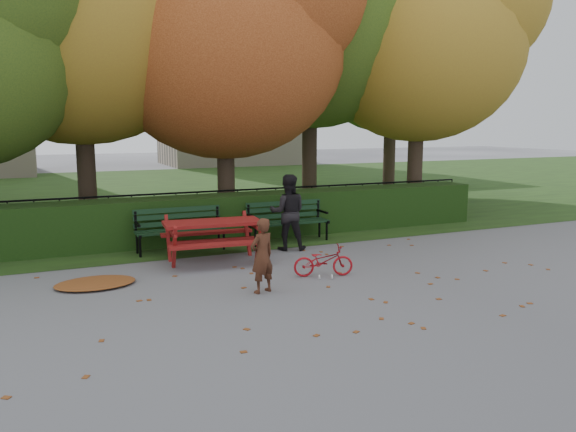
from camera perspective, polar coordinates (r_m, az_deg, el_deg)
name	(u,v)px	position (r m, az deg, el deg)	size (l,w,h in m)	color
ground	(318,291)	(8.81, 3.06, -7.67)	(90.00, 90.00, 0.00)	gray
grass_strip	(152,192)	(22.00, -13.67, 2.34)	(90.00, 90.00, 0.00)	#1D3214
building_right	(233,71)	(37.58, -5.57, 14.49)	(9.00, 6.00, 12.00)	#C5B49B
hedge	(228,217)	(12.77, -6.08, -0.08)	(13.00, 0.90, 1.00)	black
iron_fence	(218,210)	(13.52, -7.12, 0.58)	(14.00, 0.04, 1.02)	black
tree_b	(94,0)	(14.60, -19.13, 20.00)	(6.72, 6.40, 8.79)	#32221B
tree_c	(240,31)	(14.43, -4.94, 18.26)	(6.30, 6.00, 8.00)	#32221B
tree_d	(327,2)	(16.98, 3.95, 20.87)	(7.14, 6.80, 9.58)	#32221B
tree_e	(434,34)	(17.02, 14.63, 17.50)	(6.09, 5.80, 8.16)	#32221B
tree_g	(404,45)	(21.31, 11.71, 16.67)	(6.30, 6.00, 8.55)	#32221B
bench_left	(180,226)	(11.67, -10.96, -0.98)	(1.80, 0.57, 0.88)	black
bench_right	(287,218)	(12.41, -0.11, -0.20)	(1.80, 0.57, 0.88)	black
picnic_table	(213,230)	(10.66, -7.66, -1.42)	(1.92, 1.60, 0.88)	maroon
leaf_pile	(95,283)	(9.61, -18.99, -6.45)	(1.27, 0.88, 0.09)	brown
leaf_scatter	(310,286)	(9.06, 2.20, -7.13)	(9.00, 5.70, 0.01)	brown
child	(262,256)	(8.61, -2.65, -4.05)	(0.42, 0.28, 1.16)	#472416
adult	(288,212)	(11.52, -0.02, 0.38)	(0.76, 0.59, 1.57)	black
bicycle	(323,261)	(9.61, 3.61, -4.57)	(0.36, 1.02, 0.54)	#A50F17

